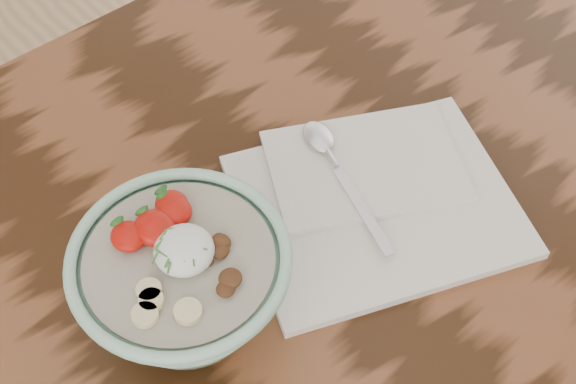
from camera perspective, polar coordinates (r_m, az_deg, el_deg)
name	(u,v)px	position (r cm, az deg, el deg)	size (l,w,h in cm)	color
breakfast_bowl	(183,282)	(73.62, -7.45, -6.37)	(19.84, 19.84, 13.18)	#9ED4B8
napkin	(374,197)	(86.28, 6.15, -0.34)	(34.52, 31.28, 1.75)	white
spoon	(329,154)	(87.68, 2.94, 2.70)	(7.01, 19.15, 1.01)	silver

